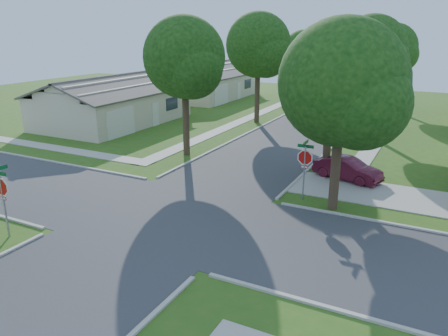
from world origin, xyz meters
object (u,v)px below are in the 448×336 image
object	(u,v)px
stop_sign_ne	(305,160)
house_nw_near	(114,106)
tree_e_near	(333,76)
car_curb_east	(364,107)
tree_ne_corner	(343,89)
car_driveway	(347,169)
tree_e_mid	(372,54)
house_nw_far	(207,85)
stop_sign_sw	(2,190)
tree_w_mid	(259,48)
tree_e_far	(393,50)
car_curb_west	(345,90)
tree_w_near	(185,61)
tree_w_far	(303,53)

from	to	relation	value
stop_sign_ne	house_nw_near	size ratio (longest dim) A/B	0.22
tree_e_near	car_curb_east	size ratio (longest dim) A/B	2.18
tree_ne_corner	car_driveway	bearing A→B (deg)	94.58
tree_e_mid	car_curb_east	distance (m)	10.52
house_nw_far	car_curb_east	distance (m)	19.34
stop_sign_sw	house_nw_far	xyz separation A→B (m)	(-11.29, 36.70, -0.51)
tree_w_mid	house_nw_near	bearing A→B (deg)	-152.10
tree_e_far	car_driveway	bearing A→B (deg)	-87.18
house_nw_far	car_curb_west	size ratio (longest dim) A/B	2.66
stop_sign_sw	tree_e_far	size ratio (longest dim) A/B	0.34
stop_sign_ne	tree_e_mid	bearing A→B (deg)	89.80
house_nw_far	car_curb_east	xyz separation A→B (m)	(19.19, -2.22, -0.87)
tree_ne_corner	car_curb_east	size ratio (longest dim) A/B	2.28
stop_sign_sw	tree_w_near	xyz separation A→B (m)	(0.06, 13.71, 4.08)
tree_w_far	house_nw_far	xyz separation A→B (m)	(-11.34, -2.01, -3.99)
tree_w_near	tree_w_mid	bearing A→B (deg)	89.98
tree_e_near	car_curb_east	xyz separation A→B (m)	(-1.55, 20.77, -4.99)
tree_w_far	car_curb_west	xyz separation A→B (m)	(3.45, 6.93, -4.76)
stop_sign_sw	tree_e_near	xyz separation A→B (m)	(9.45, 13.71, 3.61)
tree_w_far	car_driveway	bearing A→B (deg)	-67.17
house_nw_far	tree_w_near	bearing A→B (deg)	-63.73
tree_ne_corner	house_nw_far	xyz separation A→B (m)	(-22.35, 27.79, -4.08)
tree_e_far	house_nw_near	xyz separation A→B (m)	(-20.75, -19.01, -4.46)
house_nw_near	tree_e_far	bearing A→B (deg)	42.50
tree_e_far	car_curb_west	distance (m)	10.53
car_curb_east	stop_sign_ne	bearing A→B (deg)	-91.26
stop_sign_sw	car_curb_west	xyz separation A→B (m)	(3.50, 45.63, -1.29)
tree_e_far	tree_e_near	bearing A→B (deg)	-90.00
tree_e_near	house_nw_far	bearing A→B (deg)	132.06
stop_sign_ne	tree_w_mid	size ratio (longest dim) A/B	0.31
stop_sign_sw	house_nw_near	size ratio (longest dim) A/B	0.22
house_nw_far	car_curb_west	xyz separation A→B (m)	(14.79, 8.94, -0.77)
tree_w_near	tree_ne_corner	bearing A→B (deg)	-23.56
tree_w_far	car_curb_east	distance (m)	10.15
tree_w_far	tree_e_mid	bearing A→B (deg)	-54.10
house_nw_near	car_curb_east	distance (m)	24.24
house_nw_near	house_nw_far	distance (m)	17.00
house_nw_near	house_nw_far	xyz separation A→B (m)	(0.00, 17.00, 0.00)
tree_e_near	tree_ne_corner	world-z (taller)	tree_ne_corner
tree_w_far	house_nw_near	world-z (taller)	tree_w_far
tree_w_far	car_curb_east	size ratio (longest dim) A/B	2.11
tree_e_near	tree_w_far	size ratio (longest dim) A/B	1.03
tree_w_near	house_nw_far	world-z (taller)	tree_w_near
house_nw_far	stop_sign_ne	bearing A→B (deg)	-52.84
house_nw_near	tree_e_mid	bearing A→B (deg)	16.15
tree_e_near	car_curb_west	distance (m)	32.85
tree_e_mid	tree_w_far	world-z (taller)	tree_e_mid
tree_e_far	car_curb_east	xyz separation A→B (m)	(-1.55, -4.23, -5.33)
stop_sign_sw	tree_w_near	world-z (taller)	tree_w_near
tree_w_far	car_curb_west	world-z (taller)	tree_w_far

